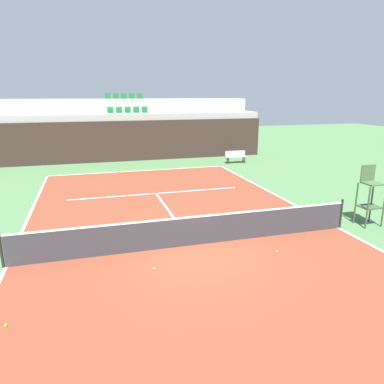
{
  "coord_description": "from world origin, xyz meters",
  "views": [
    {
      "loc": [
        -2.98,
        -10.12,
        4.66
      ],
      "look_at": [
        0.54,
        2.0,
        1.2
      ],
      "focal_mm": 33.43,
      "sensor_mm": 36.0,
      "label": 1
    }
  ],
  "objects_px": {
    "umpire_chair": "(370,193)",
    "tennis_ball_1": "(6,325)",
    "tennis_ball_2": "(277,251)",
    "tennis_ball_0": "(154,269)",
    "tennis_net": "(193,230)",
    "player_bench": "(236,156)"
  },
  "relations": [
    {
      "from": "umpire_chair",
      "to": "tennis_ball_1",
      "type": "relative_size",
      "value": 33.33
    },
    {
      "from": "tennis_ball_0",
      "to": "tennis_ball_2",
      "type": "distance_m",
      "value": 3.79
    },
    {
      "from": "player_bench",
      "to": "tennis_ball_2",
      "type": "xyz_separation_m",
      "value": [
        -4.57,
        -14.04,
        -0.46
      ]
    },
    {
      "from": "umpire_chair",
      "to": "tennis_ball_2",
      "type": "distance_m",
      "value": 4.74
    },
    {
      "from": "tennis_ball_1",
      "to": "tennis_ball_2",
      "type": "height_order",
      "value": "same"
    },
    {
      "from": "tennis_net",
      "to": "tennis_ball_1",
      "type": "bearing_deg",
      "value": -149.36
    },
    {
      "from": "umpire_chair",
      "to": "tennis_ball_1",
      "type": "xyz_separation_m",
      "value": [
        -11.6,
        -2.96,
        -1.14
      ]
    },
    {
      "from": "tennis_ball_0",
      "to": "tennis_ball_1",
      "type": "distance_m",
      "value": 3.76
    },
    {
      "from": "player_bench",
      "to": "tennis_ball_1",
      "type": "height_order",
      "value": "player_bench"
    },
    {
      "from": "player_bench",
      "to": "tennis_ball_0",
      "type": "height_order",
      "value": "player_bench"
    },
    {
      "from": "tennis_net",
      "to": "umpire_chair",
      "type": "xyz_separation_m",
      "value": [
        6.7,
        0.06,
        0.68
      ]
    },
    {
      "from": "player_bench",
      "to": "umpire_chair",
      "type": "bearing_deg",
      "value": -90.71
    },
    {
      "from": "tennis_net",
      "to": "tennis_ball_0",
      "type": "distance_m",
      "value": 2.05
    },
    {
      "from": "tennis_ball_0",
      "to": "tennis_ball_2",
      "type": "relative_size",
      "value": 1.0
    },
    {
      "from": "tennis_net",
      "to": "tennis_ball_1",
      "type": "xyz_separation_m",
      "value": [
        -4.9,
        -2.9,
        -0.47
      ]
    },
    {
      "from": "umpire_chair",
      "to": "player_bench",
      "type": "distance_m",
      "value": 12.76
    },
    {
      "from": "tennis_net",
      "to": "umpire_chair",
      "type": "height_order",
      "value": "umpire_chair"
    },
    {
      "from": "umpire_chair",
      "to": "tennis_ball_2",
      "type": "xyz_separation_m",
      "value": [
        -4.41,
        -1.3,
        -1.14
      ]
    },
    {
      "from": "umpire_chair",
      "to": "tennis_ball_1",
      "type": "distance_m",
      "value": 12.03
    },
    {
      "from": "tennis_ball_1",
      "to": "tennis_ball_2",
      "type": "bearing_deg",
      "value": 13.03
    },
    {
      "from": "tennis_ball_0",
      "to": "tennis_ball_2",
      "type": "height_order",
      "value": "same"
    },
    {
      "from": "tennis_ball_1",
      "to": "player_bench",
      "type": "bearing_deg",
      "value": 53.16
    }
  ]
}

